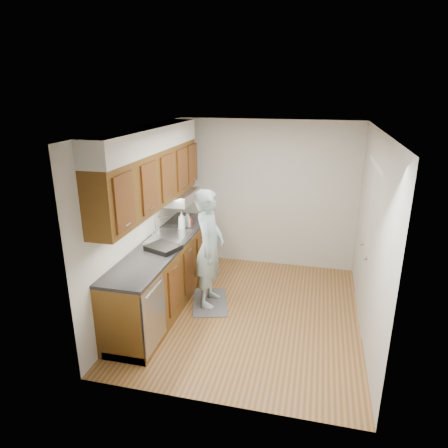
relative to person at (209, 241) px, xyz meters
name	(u,v)px	position (x,y,z in m)	size (l,w,h in m)	color
floor	(248,312)	(0.58, -0.14, -0.97)	(3.50, 3.50, 0.00)	#9C673B
ceiling	(252,129)	(0.58, -0.14, 1.53)	(3.50, 3.50, 0.00)	white
wall_left	(142,220)	(-0.92, -0.14, 0.28)	(0.02, 3.50, 2.50)	beige
wall_right	(371,238)	(2.08, -0.14, 0.28)	(0.02, 3.50, 2.50)	beige
wall_back	(267,195)	(0.58, 1.61, 0.28)	(3.00, 0.02, 2.50)	beige
counter	(165,272)	(-0.62, -0.14, -0.48)	(0.64, 2.80, 1.30)	brown
upper_cabinets	(152,169)	(-0.75, -0.09, 0.98)	(0.47, 2.80, 1.21)	brown
closet_door	(366,246)	(2.07, 0.16, 0.06)	(0.02, 1.22, 2.05)	silver
floor_mat	(210,302)	(0.00, 0.00, -0.96)	(0.48, 0.82, 0.02)	slate
person	(209,241)	(0.00, 0.00, 0.00)	(0.67, 0.45, 1.91)	#95B2B5
soap_bottle_a	(182,221)	(-0.55, 0.43, 0.11)	(0.11, 0.11, 0.28)	#B4BEC4
soap_bottle_b	(188,220)	(-0.50, 0.59, 0.07)	(0.09, 0.09, 0.20)	#B4BEC4
soap_bottle_c	(187,218)	(-0.57, 0.76, 0.05)	(0.13, 0.13, 0.16)	#B4BEC4
soda_can	(190,222)	(-0.48, 0.61, 0.04)	(0.07, 0.07, 0.13)	#B3351E
dish_rack	(163,247)	(-0.52, -0.39, 0.00)	(0.40, 0.34, 0.06)	black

